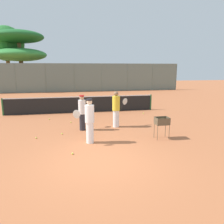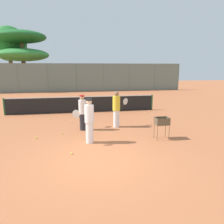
# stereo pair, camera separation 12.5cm
# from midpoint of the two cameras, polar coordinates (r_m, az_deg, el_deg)

# --- Properties ---
(ground_plane) EXTENTS (80.00, 80.00, 0.00)m
(ground_plane) POSITION_cam_midpoint_polar(r_m,az_deg,el_deg) (7.05, -4.12, -12.88)
(ground_plane) COLOR #B7663D
(tennis_net) EXTENTS (9.74, 0.10, 1.07)m
(tennis_net) POSITION_cam_midpoint_polar(r_m,az_deg,el_deg) (14.50, -8.22, 2.07)
(tennis_net) COLOR #26592D
(tennis_net) RESTS_ON ground_plane
(back_fence) EXTENTS (26.93, 0.08, 3.41)m
(back_fence) POSITION_cam_midpoint_polar(r_m,az_deg,el_deg) (27.19, -9.95, 8.82)
(back_fence) COLOR slate
(back_fence) RESTS_ON ground_plane
(tree_0) EXTENTS (4.64, 4.64, 8.43)m
(tree_0) POSITION_cam_midpoint_polar(r_m,az_deg,el_deg) (34.09, -25.99, 15.70)
(tree_0) COLOR brown
(tree_0) RESTS_ON ground_plane
(tree_1) EXTENTS (6.24, 6.24, 7.54)m
(tree_1) POSITION_cam_midpoint_polar(r_m,az_deg,el_deg) (31.54, -23.33, 17.53)
(tree_1) COLOR brown
(tree_1) RESTS_ON ground_plane
(tree_2) EXTENTS (6.44, 6.44, 5.30)m
(tree_2) POSITION_cam_midpoint_polar(r_m,az_deg,el_deg) (30.77, -22.91, 13.53)
(tree_2) COLOR brown
(tree_2) RESTS_ON ground_plane
(player_white_outfit) EXTENTS (0.88, 0.48, 1.78)m
(player_white_outfit) POSITION_cam_midpoint_polar(r_m,az_deg,el_deg) (10.75, 0.77, 0.82)
(player_white_outfit) COLOR white
(player_white_outfit) RESTS_ON ground_plane
(player_red_cap) EXTENTS (0.40, 0.87, 1.66)m
(player_red_cap) POSITION_cam_midpoint_polar(r_m,az_deg,el_deg) (10.32, -8.13, -0.03)
(player_red_cap) COLOR #26262D
(player_red_cap) RESTS_ON ground_plane
(player_yellow_shirt) EXTENTS (0.87, 0.48, 1.75)m
(player_yellow_shirt) POSITION_cam_midpoint_polar(r_m,az_deg,el_deg) (8.49, -6.33, -2.20)
(player_yellow_shirt) COLOR white
(player_yellow_shirt) RESTS_ON ground_plane
(ball_cart) EXTENTS (0.56, 0.41, 0.91)m
(ball_cart) POSITION_cam_midpoint_polar(r_m,az_deg,el_deg) (9.23, 12.50, -2.74)
(ball_cart) COLOR brown
(ball_cart) RESTS_ON ground_plane
(tennis_ball_0) EXTENTS (0.07, 0.07, 0.07)m
(tennis_ball_0) POSITION_cam_midpoint_polar(r_m,az_deg,el_deg) (7.71, -10.76, -10.60)
(tennis_ball_0) COLOR #D1E54C
(tennis_ball_0) RESTS_ON ground_plane
(tennis_ball_1) EXTENTS (0.07, 0.07, 0.07)m
(tennis_ball_1) POSITION_cam_midpoint_polar(r_m,az_deg,el_deg) (14.11, 7.96, -0.35)
(tennis_ball_1) COLOR #D1E54C
(tennis_ball_1) RESTS_ON ground_plane
(tennis_ball_2) EXTENTS (0.07, 0.07, 0.07)m
(tennis_ball_2) POSITION_cam_midpoint_polar(r_m,az_deg,el_deg) (10.00, -13.28, -5.52)
(tennis_ball_2) COLOR #D1E54C
(tennis_ball_2) RESTS_ON ground_plane
(tennis_ball_3) EXTENTS (0.07, 0.07, 0.07)m
(tennis_ball_3) POSITION_cam_midpoint_polar(r_m,az_deg,el_deg) (12.97, -16.33, -1.77)
(tennis_ball_3) COLOR #D1E54C
(tennis_ball_3) RESTS_ON ground_plane
(tennis_ball_4) EXTENTS (0.07, 0.07, 0.07)m
(tennis_ball_4) POSITION_cam_midpoint_polar(r_m,az_deg,el_deg) (11.64, 13.47, -3.11)
(tennis_ball_4) COLOR #D1E54C
(tennis_ball_4) RESTS_ON ground_plane
(tennis_ball_6) EXTENTS (0.07, 0.07, 0.07)m
(tennis_ball_6) POSITION_cam_midpoint_polar(r_m,az_deg,el_deg) (11.94, -10.98, -2.63)
(tennis_ball_6) COLOR #D1E54C
(tennis_ball_6) RESTS_ON ground_plane
(tennis_ball_7) EXTENTS (0.07, 0.07, 0.07)m
(tennis_ball_7) POSITION_cam_midpoint_polar(r_m,az_deg,el_deg) (13.11, 0.21, -1.15)
(tennis_ball_7) COLOR #D1E54C
(tennis_ball_7) RESTS_ON ground_plane
(tennis_ball_8) EXTENTS (0.07, 0.07, 0.07)m
(tennis_ball_8) POSITION_cam_midpoint_polar(r_m,az_deg,el_deg) (9.72, -19.54, -6.39)
(tennis_ball_8) COLOR #D1E54C
(tennis_ball_8) RESTS_ON ground_plane
(parked_car) EXTENTS (4.20, 1.70, 1.60)m
(parked_car) POSITION_cam_midpoint_polar(r_m,az_deg,el_deg) (32.71, 3.20, 7.56)
(parked_car) COLOR white
(parked_car) RESTS_ON ground_plane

